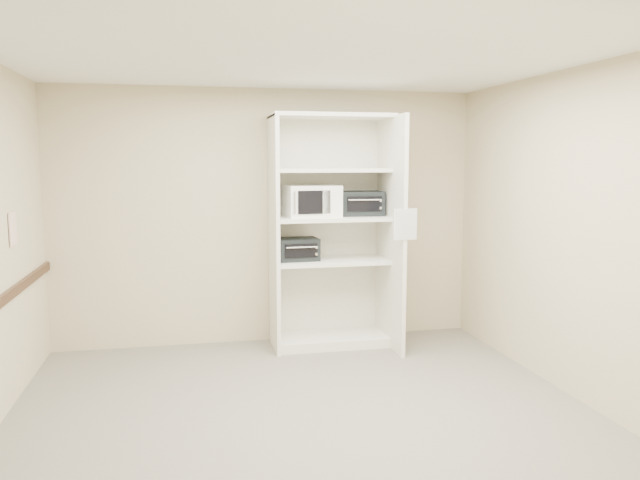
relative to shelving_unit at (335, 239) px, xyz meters
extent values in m
cube|color=#68625A|center=(-0.67, -1.70, -1.13)|extent=(4.50, 4.00, 0.01)
cube|color=white|center=(-0.67, -1.70, 1.57)|extent=(4.50, 4.00, 0.01)
cube|color=#B7AA8A|center=(-0.67, 0.30, 0.22)|extent=(4.50, 0.02, 2.70)
cube|color=#B7AA8A|center=(-0.67, -3.70, 0.22)|extent=(4.50, 0.02, 2.70)
cube|color=#B7AA8A|center=(1.58, -1.70, 0.22)|extent=(0.02, 4.00, 2.70)
cube|color=white|center=(-0.65, -0.02, 0.07)|extent=(0.04, 0.60, 2.40)
cube|color=white|center=(0.55, -0.17, 0.07)|extent=(0.04, 0.90, 2.40)
cube|color=white|center=(-0.05, 0.28, 0.07)|extent=(1.24, 0.02, 2.40)
cube|color=white|center=(-0.05, 0.00, -1.08)|extent=(1.16, 0.56, 0.10)
cube|color=white|center=(-0.05, 0.00, -0.23)|extent=(1.16, 0.56, 0.04)
cube|color=white|center=(-0.05, 0.00, 0.22)|extent=(1.16, 0.56, 0.04)
cube|color=white|center=(-0.05, 0.00, 0.72)|extent=(1.16, 0.56, 0.04)
cube|color=white|center=(-0.05, 0.00, 1.27)|extent=(1.24, 0.60, 0.04)
cube|color=white|center=(-0.24, 0.01, 0.40)|extent=(0.57, 0.45, 0.33)
cube|color=black|center=(0.29, 0.05, 0.37)|extent=(0.46, 0.36, 0.26)
cube|color=black|center=(-0.40, 0.00, -0.10)|extent=(0.43, 0.34, 0.23)
cube|color=white|center=(0.55, -0.63, 0.21)|extent=(0.23, 0.02, 0.30)
cube|color=white|center=(-2.90, -0.86, 0.26)|extent=(0.01, 0.20, 0.28)
camera|label=1|loc=(-1.51, -6.32, 0.81)|focal=35.00mm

